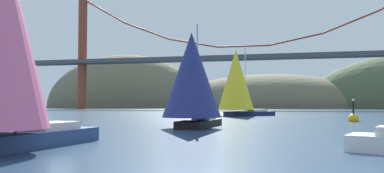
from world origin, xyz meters
The scene contains 7 objects.
ground_plane centered at (0.00, 0.00, 0.00)m, with size 360.00×360.00×0.00m, color #2D4760.
headland_left centered at (-55.00, 135.00, 0.00)m, with size 68.37×44.00×44.56m, color #6B664C.
headland_center centered at (5.00, 135.00, 0.00)m, with size 80.39×44.00×26.04m, color #6B664C.
suspension_bridge centered at (0.00, 95.00, 16.29)m, with size 140.22×6.00×36.00m.
sailboat_yellow_sail centered at (5.23, 39.06, 5.17)m, with size 9.39×9.29×10.66m.
sailboat_navy_sail centered at (5.48, 10.19, 3.95)m, with size 4.90×8.15×8.44m.
channel_buoy centered at (19.41, 24.97, 0.37)m, with size 1.10×1.10×2.64m.
Camera 1 is at (12.80, -19.51, 2.00)m, focal length 36.76 mm.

